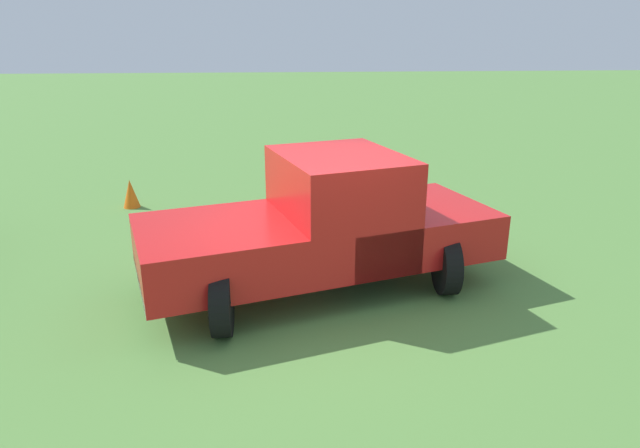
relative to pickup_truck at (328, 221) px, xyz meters
name	(u,v)px	position (x,y,z in m)	size (l,w,h in m)	color
ground_plane	(324,300)	(-0.43, 0.10, -0.93)	(80.00, 80.00, 0.00)	#54843D
pickup_truck	(328,221)	(0.00, 0.00, 0.00)	(3.07, 4.95, 1.80)	black
traffic_cone	(131,194)	(3.85, 3.50, -0.65)	(0.32, 0.32, 0.55)	orange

